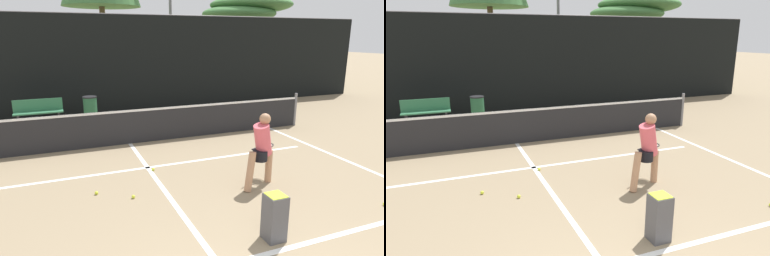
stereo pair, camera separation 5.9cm
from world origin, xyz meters
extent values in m
cube|color=white|center=(0.00, 5.24, 0.00)|extent=(8.25, 0.10, 0.01)
cube|color=white|center=(0.00, 4.35, 0.00)|extent=(0.10, 5.60, 0.01)
cube|color=white|center=(4.51, 4.35, 0.00)|extent=(0.10, 6.60, 0.01)
cylinder|color=slate|center=(5.50, 7.16, 0.53)|extent=(0.09, 0.09, 1.07)
cube|color=#232326|center=(0.00, 7.16, 0.47)|extent=(11.00, 0.02, 0.95)
cube|color=white|center=(0.00, 7.16, 0.92)|extent=(11.00, 0.03, 0.06)
cube|color=black|center=(0.00, 11.54, 1.82)|extent=(24.00, 0.06, 3.64)
cylinder|color=slate|center=(0.00, 11.54, 3.66)|extent=(24.00, 0.04, 0.04)
cylinder|color=tan|center=(2.09, 3.60, 0.34)|extent=(0.14, 0.14, 0.67)
cylinder|color=tan|center=(1.52, 3.37, 0.38)|extent=(0.28, 0.22, 0.78)
cylinder|color=black|center=(1.80, 3.48, 0.64)|extent=(0.29, 0.29, 0.20)
cylinder|color=#E55966|center=(1.85, 3.50, 0.94)|extent=(0.44, 0.36, 0.69)
sphere|color=tan|center=(1.89, 3.52, 1.35)|extent=(0.22, 0.22, 0.22)
cylinder|color=#262628|center=(1.89, 3.77, 0.69)|extent=(0.29, 0.14, 0.03)
torus|color=#262628|center=(2.18, 3.89, 0.69)|extent=(0.45, 0.45, 0.02)
cylinder|color=beige|center=(2.18, 3.89, 0.69)|extent=(0.34, 0.34, 0.01)
sphere|color=#D1E033|center=(0.07, 5.02, 0.03)|extent=(0.07, 0.07, 0.07)
sphere|color=#D1E033|center=(-0.62, 3.86, 0.03)|extent=(0.07, 0.07, 0.07)
sphere|color=#D1E033|center=(-1.23, 4.27, 0.03)|extent=(0.07, 0.07, 0.07)
cube|color=#4C4C51|center=(0.99, 1.82, 0.35)|extent=(0.28, 0.28, 0.70)
cube|color=#D1E033|center=(0.99, 1.82, 0.68)|extent=(0.25, 0.25, 0.06)
cube|color=#33724C|center=(-2.36, 10.22, 0.44)|extent=(1.53, 0.39, 0.04)
cube|color=#33724C|center=(-2.36, 10.40, 0.65)|extent=(1.52, 0.07, 0.42)
cube|color=#333338|center=(-2.97, 10.21, 0.22)|extent=(0.06, 0.32, 0.44)
cube|color=#333338|center=(-1.75, 10.23, 0.22)|extent=(0.06, 0.32, 0.44)
cylinder|color=#28603D|center=(-0.73, 10.04, 0.43)|extent=(0.45, 0.45, 0.86)
cylinder|color=black|center=(-0.73, 10.04, 0.88)|extent=(0.47, 0.47, 0.04)
cube|color=#B7B7BC|center=(-3.34, 15.39, 0.42)|extent=(1.60, 4.10, 0.84)
cube|color=#1E2328|center=(-3.34, 15.18, 1.12)|extent=(1.35, 2.46, 0.56)
cylinder|color=black|center=(-2.62, 16.70, 0.30)|extent=(0.18, 0.60, 0.60)
cylinder|color=black|center=(-2.62, 14.08, 0.30)|extent=(0.18, 0.60, 0.60)
cylinder|color=brown|center=(8.85, 15.79, 2.10)|extent=(0.28, 0.28, 4.20)
ellipsoid|color=#477F42|center=(8.85, 15.79, 4.55)|extent=(4.62, 4.62, 0.90)
cylinder|color=brown|center=(0.75, 16.52, 2.14)|extent=(0.28, 0.28, 4.28)
cylinder|color=brown|center=(8.05, 15.71, 1.85)|extent=(0.28, 0.28, 3.71)
ellipsoid|color=#477F42|center=(8.05, 15.71, 4.06)|extent=(4.08, 4.08, 0.90)
cube|color=beige|center=(0.00, 29.04, 2.30)|extent=(36.00, 2.40, 4.60)
camera|label=1|loc=(-1.74, -1.83, 2.87)|focal=32.00mm
camera|label=2|loc=(-1.69, -1.85, 2.87)|focal=32.00mm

